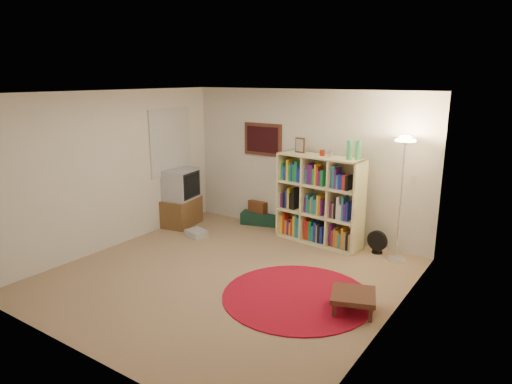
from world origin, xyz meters
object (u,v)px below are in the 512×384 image
at_px(tv_stand, 181,198).
at_px(floor_lamp, 404,158).
at_px(suitcase, 261,217).
at_px(bookshelf, 318,201).
at_px(floor_fan, 377,242).
at_px(side_table, 353,296).

bearing_deg(tv_stand, floor_lamp, -1.78).
bearing_deg(suitcase, bookshelf, -30.28).
relative_size(floor_fan, suitcase, 0.47).
bearing_deg(suitcase, floor_fan, -22.87).
bearing_deg(side_table, suitcase, 141.33).
bearing_deg(tv_stand, floor_fan, 0.97).
bearing_deg(floor_lamp, side_table, -88.39).
distance_m(suitcase, side_table, 3.52).
relative_size(suitcase, side_table, 1.21).
bearing_deg(tv_stand, side_table, -27.70).
relative_size(floor_lamp, side_table, 2.88).
distance_m(floor_lamp, tv_stand, 4.05).
height_order(tv_stand, side_table, tv_stand).
height_order(bookshelf, floor_fan, bookshelf).
distance_m(tv_stand, side_table, 4.14).
xyz_separation_m(tv_stand, side_table, (3.92, -1.27, -0.32)).
relative_size(bookshelf, side_table, 2.70).
xyz_separation_m(bookshelf, floor_fan, (1.01, 0.07, -0.53)).
distance_m(floor_fan, tv_stand, 3.60).
distance_m(bookshelf, tv_stand, 2.60).
relative_size(bookshelf, tv_stand, 1.65).
bearing_deg(bookshelf, tv_stand, -160.87).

